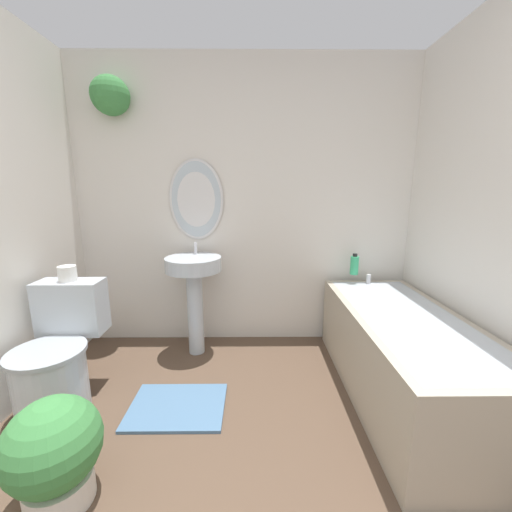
# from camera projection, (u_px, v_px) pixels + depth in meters

# --- Properties ---
(wall_back) EXTENTS (2.94, 0.29, 2.40)m
(wall_back) POSITION_uv_depth(u_px,v_px,m) (237.00, 200.00, 2.67)
(wall_back) COLOR silver
(wall_back) RESTS_ON ground_plane
(toilet) EXTENTS (0.43, 0.60, 0.76)m
(toilet) POSITION_uv_depth(u_px,v_px,m) (58.00, 358.00, 1.93)
(toilet) COLOR silver
(toilet) RESTS_ON ground_plane
(pedestal_sink) EXTENTS (0.44, 0.44, 0.92)m
(pedestal_sink) POSITION_uv_depth(u_px,v_px,m) (194.00, 281.00, 2.52)
(pedestal_sink) COLOR silver
(pedestal_sink) RESTS_ON ground_plane
(bathtub) EXTENTS (0.69, 1.58, 0.64)m
(bathtub) POSITION_uv_depth(u_px,v_px,m) (403.00, 354.00, 2.04)
(bathtub) COLOR #B2A893
(bathtub) RESTS_ON ground_plane
(shampoo_bottle) EXTENTS (0.07, 0.07, 0.18)m
(shampoo_bottle) POSITION_uv_depth(u_px,v_px,m) (354.00, 265.00, 2.63)
(shampoo_bottle) COLOR #38B275
(shampoo_bottle) RESTS_ON bathtub
(potted_plant) EXTENTS (0.39, 0.39, 0.49)m
(potted_plant) POSITION_uv_depth(u_px,v_px,m) (54.00, 450.00, 1.32)
(potted_plant) COLOR silver
(potted_plant) RESTS_ON ground_plane
(bath_mat) EXTENTS (0.59, 0.43, 0.02)m
(bath_mat) POSITION_uv_depth(u_px,v_px,m) (177.00, 406.00, 1.96)
(bath_mat) COLOR #4C7093
(bath_mat) RESTS_ON ground_plane
(toilet_paper_roll) EXTENTS (0.11, 0.11, 0.10)m
(toilet_paper_roll) POSITION_uv_depth(u_px,v_px,m) (67.00, 274.00, 2.03)
(toilet_paper_roll) COLOR white
(toilet_paper_roll) RESTS_ON toilet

